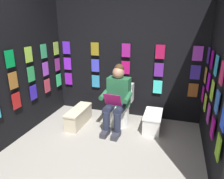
{
  "coord_description": "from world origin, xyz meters",
  "views": [
    {
      "loc": [
        -0.96,
        1.88,
        1.92
      ],
      "look_at": [
        -0.0,
        -1.14,
        0.85
      ],
      "focal_mm": 33.19,
      "sensor_mm": 36.0,
      "label": 1
    }
  ],
  "objects_px": {
    "comic_longbox_near": "(153,121)",
    "person_reading": "(117,98)",
    "toilet": "(120,107)",
    "comic_longbox_far": "(79,116)"
  },
  "relations": [
    {
      "from": "person_reading",
      "to": "comic_longbox_far",
      "type": "height_order",
      "value": "person_reading"
    },
    {
      "from": "toilet",
      "to": "comic_longbox_near",
      "type": "xyz_separation_m",
      "value": [
        -0.63,
        0.06,
        -0.17
      ]
    },
    {
      "from": "toilet",
      "to": "person_reading",
      "type": "bearing_deg",
      "value": 90.34
    },
    {
      "from": "comic_longbox_far",
      "to": "comic_longbox_near",
      "type": "bearing_deg",
      "value": -170.46
    },
    {
      "from": "comic_longbox_near",
      "to": "comic_longbox_far",
      "type": "relative_size",
      "value": 0.81
    },
    {
      "from": "person_reading",
      "to": "comic_longbox_far",
      "type": "xyz_separation_m",
      "value": [
        0.74,
        0.07,
        -0.44
      ]
    },
    {
      "from": "toilet",
      "to": "comic_longbox_near",
      "type": "relative_size",
      "value": 1.28
    },
    {
      "from": "comic_longbox_near",
      "to": "person_reading",
      "type": "bearing_deg",
      "value": 13.38
    },
    {
      "from": "comic_longbox_far",
      "to": "toilet",
      "type": "bearing_deg",
      "value": -158.32
    },
    {
      "from": "person_reading",
      "to": "comic_longbox_near",
      "type": "bearing_deg",
      "value": -163.3
    }
  ]
}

